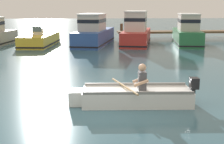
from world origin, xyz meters
The scene contains 7 objects.
ground_plane centered at (0.00, 0.00, 0.00)m, with size 120.00×120.00×0.00m, color #386070.
wooden_dock centered at (7.74, 18.86, 0.56)m, with size 10.94×1.57×1.23m.
rowboat_with_person centered at (1.05, 0.39, 0.25)m, with size 3.72×1.95×1.19m.
moored_boat_yellow centered at (-3.61, 14.82, 0.37)m, with size 2.46×5.22×1.36m.
moored_boat_blue centered at (0.20, 14.87, 0.83)m, with size 3.34×6.56×2.22m.
moored_boat_red centered at (3.26, 14.82, 0.88)m, with size 3.10×6.14×2.39m.
moored_boat_green centered at (6.85, 14.30, 0.83)m, with size 2.54×5.45×2.22m.
Camera 1 is at (-0.28, -8.68, 2.83)m, focal length 52.76 mm.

